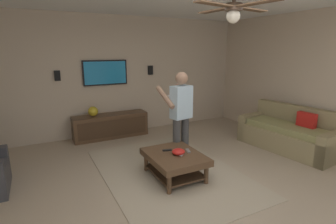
{
  "coord_description": "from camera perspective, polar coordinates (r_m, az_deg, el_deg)",
  "views": [
    {
      "loc": [
        -2.91,
        1.84,
        2.02
      ],
      "look_at": [
        0.61,
        0.01,
        1.07
      ],
      "focal_mm": 28.02,
      "sensor_mm": 36.0,
      "label": 1
    }
  ],
  "objects": [
    {
      "name": "wall_speaker_left",
      "position": [
        6.68,
        -3.86,
        9.08
      ],
      "size": [
        0.06,
        0.12,
        0.22
      ],
      "primitive_type": "cube",
      "color": "black"
    },
    {
      "name": "vase_round",
      "position": [
        6.12,
        -15.99,
        0.13
      ],
      "size": [
        0.22,
        0.22,
        0.22
      ],
      "primitive_type": "sphere",
      "color": "gold",
      "rests_on": "media_console"
    },
    {
      "name": "couch",
      "position": [
        5.97,
        24.8,
        -4.36
      ],
      "size": [
        1.99,
        1.07,
        0.87
      ],
      "rotation": [
        0.0,
        0.0,
        1.68
      ],
      "color": "#93845B",
      "rests_on": "ground"
    },
    {
      "name": "remote_grey",
      "position": [
        4.31,
        4.41,
        -8.41
      ],
      "size": [
        0.16,
        0.08,
        0.02
      ],
      "primitive_type": "cube",
      "rotation": [
        0.0,
        0.0,
        6.0
      ],
      "color": "slate",
      "rests_on": "coffee_table"
    },
    {
      "name": "remote_white",
      "position": [
        4.19,
        3.05,
        -9.07
      ],
      "size": [
        0.13,
        0.14,
        0.02
      ],
      "primitive_type": "cube",
      "rotation": [
        0.0,
        0.0,
        2.29
      ],
      "color": "white",
      "rests_on": "coffee_table"
    },
    {
      "name": "ceiling_fan",
      "position": [
        3.33,
        14.1,
        20.77
      ],
      "size": [
        1.21,
        1.2,
        0.46
      ],
      "color": "#4C3828"
    },
    {
      "name": "ground_plane",
      "position": [
        3.99,
        4.43,
        -16.96
      ],
      "size": [
        7.8,
        7.8,
        0.0
      ],
      "primitive_type": "plane",
      "color": "tan"
    },
    {
      "name": "wall_back_tv",
      "position": [
        6.48,
        -10.9,
        7.72
      ],
      "size": [
        0.1,
        6.7,
        2.79
      ],
      "primitive_type": "cube",
      "color": "#C6B299",
      "rests_on": "ground"
    },
    {
      "name": "tv",
      "position": [
        6.3,
        -13.49,
        8.32
      ],
      "size": [
        0.05,
        1.02,
        0.57
      ],
      "rotation": [
        0.0,
        0.0,
        3.14
      ],
      "color": "black"
    },
    {
      "name": "area_rug",
      "position": [
        4.54,
        0.18,
        -12.83
      ],
      "size": [
        3.05,
        2.09,
        0.01
      ],
      "primitive_type": "cube",
      "color": "tan",
      "rests_on": "ground"
    },
    {
      "name": "wall_speaker_right",
      "position": [
        6.15,
        -22.94,
        7.29
      ],
      "size": [
        0.06,
        0.12,
        0.22
      ],
      "primitive_type": "cube",
      "color": "black"
    },
    {
      "name": "person_standing",
      "position": [
        4.68,
        2.74,
        0.06
      ],
      "size": [
        0.6,
        0.61,
        1.64
      ],
      "rotation": [
        0.0,
        0.0,
        0.18
      ],
      "color": "#3F3F3F",
      "rests_on": "ground"
    },
    {
      "name": "media_console",
      "position": [
        6.29,
        -12.35,
        -2.94
      ],
      "size": [
        0.45,
        1.7,
        0.55
      ],
      "rotation": [
        0.0,
        0.0,
        3.14
      ],
      "color": "#513823",
      "rests_on": "ground"
    },
    {
      "name": "bowl",
      "position": [
        4.18,
        2.29,
        -8.62
      ],
      "size": [
        0.21,
        0.21,
        0.09
      ],
      "primitive_type": "ellipsoid",
      "color": "red",
      "rests_on": "coffee_table"
    },
    {
      "name": "coffee_table",
      "position": [
        4.26,
        1.45,
        -10.39
      ],
      "size": [
        1.0,
        0.8,
        0.4
      ],
      "color": "#513823",
      "rests_on": "ground"
    },
    {
      "name": "remote_black",
      "position": [
        4.33,
        -0.23,
        -8.3
      ],
      "size": [
        0.08,
        0.16,
        0.02
      ],
      "primitive_type": "cube",
      "rotation": [
        0.0,
        0.0,
        4.47
      ],
      "color": "black",
      "rests_on": "coffee_table"
    }
  ]
}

